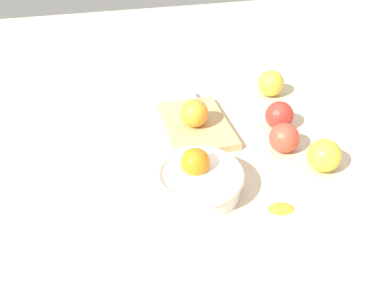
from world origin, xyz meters
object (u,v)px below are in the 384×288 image
apple_front_right_2 (279,115)px  apple_front_left_2 (284,138)px  cutting_board (196,125)px  apple_front_left (324,156)px  apple_front_right (271,83)px  orange_on_board (194,113)px  bowl (198,179)px  knife (198,106)px

apple_front_right_2 → apple_front_left_2: 0.10m
cutting_board → apple_front_left: size_ratio=3.33×
apple_front_right_2 → apple_front_left_2: size_ratio=1.02×
apple_front_right → apple_front_left_2: apple_front_right is taller
apple_front_right → apple_front_left_2: 0.28m
orange_on_board → apple_front_right_2: 0.22m
cutting_board → apple_front_left: bearing=-135.8°
bowl → apple_front_left_2: (0.09, -0.23, 0.00)m
knife → apple_front_left_2: 0.26m
knife → apple_front_left: (-0.30, -0.20, 0.01)m
orange_on_board → apple_front_right_2: (-0.04, -0.21, -0.02)m
apple_front_right → apple_front_left_2: bearing=162.5°
knife → apple_front_right: apple_front_right is taller
knife → apple_front_right: (0.05, -0.23, 0.01)m
knife → apple_front_right_2: bearing=-123.5°
bowl → orange_on_board: 0.22m
apple_front_left_2 → apple_front_right: bearing=-17.5°
bowl → knife: (0.30, -0.08, -0.01)m
bowl → apple_front_left: 0.28m
apple_front_left_2 → knife: bearing=34.7°
knife → cutting_board: bearing=161.1°
bowl → apple_front_left: bearing=-89.9°
bowl → cutting_board: 0.24m
apple_front_right → apple_front_right_2: apple_front_right is taller
orange_on_board → bowl: bearing=166.9°
bowl → apple_front_right: size_ratio=2.47×
orange_on_board → apple_front_right_2: size_ratio=0.97×
orange_on_board → knife: bearing=-21.3°
apple_front_left → orange_on_board: bearing=47.1°
bowl → cutting_board: size_ratio=0.77×
apple_front_right_2 → apple_front_left_2: (-0.10, 0.03, -0.00)m
bowl → apple_front_left: (0.00, -0.28, 0.00)m
knife → apple_front_right_2: 0.22m
knife → apple_front_left: size_ratio=2.12×
bowl → cutting_board: bowl is taller
cutting_board → apple_front_right: bearing=-64.9°
knife → apple_front_left_2: size_ratio=2.20×
apple_front_left → apple_front_left_2: (0.09, 0.05, -0.00)m
knife → apple_front_left_2: (-0.21, -0.15, 0.01)m
orange_on_board → apple_front_right: bearing=-63.1°
bowl → apple_front_right_2: bearing=-55.3°
cutting_board → apple_front_right: apple_front_right is taller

